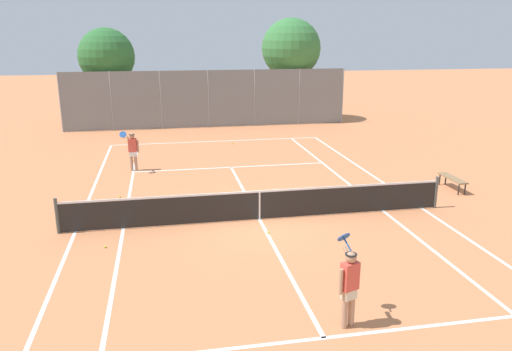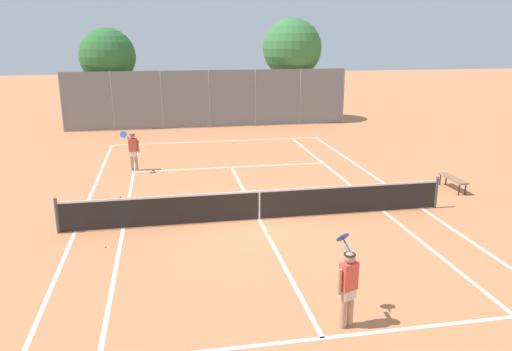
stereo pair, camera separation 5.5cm
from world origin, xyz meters
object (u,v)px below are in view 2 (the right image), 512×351
Objects in this scene: loose_tennis_ball_3 at (120,197)px; tree_behind_left at (106,58)px; loose_tennis_ball_2 at (268,232)px; tree_behind_right at (291,50)px; player_near_side at (348,284)px; loose_tennis_ball_1 at (233,143)px; courtside_bench at (453,179)px; loose_tennis_ball_0 at (105,247)px; player_far_left at (133,149)px; tennis_net at (259,204)px.

tree_behind_left reaches higher than loose_tennis_ball_3.
loose_tennis_ball_2 is 20.40m from tree_behind_right.
player_near_side is 0.30× the size of tree_behind_left.
loose_tennis_ball_1 is 11.69m from courtside_bench.
loose_tennis_ball_0 is 19.78m from tree_behind_left.
tree_behind_left is (-1.60, 14.96, 4.09)m from loose_tennis_ball_3.
courtside_bench is at bearing -22.79° from player_far_left.
courtside_bench is 21.56m from tree_behind_left.
tennis_net is 181.82× the size of loose_tennis_ball_1.
player_near_side is 25.16m from tree_behind_left.
player_far_left is at bearing 121.74° from tennis_net.
courtside_bench reaches higher than loose_tennis_ball_2.
tree_behind_right is at bearing 97.23° from courtside_bench.
loose_tennis_ball_3 is (-4.47, 4.16, 0.00)m from loose_tennis_ball_2.
loose_tennis_ball_1 is 0.01× the size of tree_behind_right.
loose_tennis_ball_2 is 8.13m from courtside_bench.
loose_tennis_ball_1 is 9.47m from tree_behind_right.
courtside_bench is at bearing 47.89° from player_near_side.
tennis_net is 1.83× the size of tree_behind_right.
courtside_bench is (7.60, 2.87, 0.38)m from loose_tennis_ball_2.
loose_tennis_ball_1 is at bearing 57.51° from loose_tennis_ball_3.
tennis_net is at bearing -34.16° from loose_tennis_ball_3.
loose_tennis_ball_3 is at bearing -83.90° from tree_behind_left.
player_near_side is (0.57, -6.08, 0.42)m from tennis_net.
loose_tennis_ball_3 is at bearing 137.00° from loose_tennis_ball_2.
player_far_left is at bearing 84.76° from loose_tennis_ball_3.
tree_behind_right is (9.67, 11.31, 3.64)m from player_far_left.
tree_behind_left is (-6.04, 17.98, 3.62)m from tennis_net.
courtside_bench is at bearing 12.69° from tennis_net.
tennis_net is at bearing -107.21° from tree_behind_right.
player_far_left reaches higher than loose_tennis_ball_2.
player_far_left is 1.18× the size of courtside_bench.
tree_behind_left is (-1.52, 19.29, 4.09)m from loose_tennis_ball_0.
player_far_left is 8.02m from loose_tennis_ball_0.
tree_behind_right is (5.56, 17.95, 4.06)m from tennis_net.
loose_tennis_ball_2 is 20.48m from tree_behind_left.
player_near_side is at bearing -84.61° from tennis_net.
player_near_side is 0.27× the size of tree_behind_right.
loose_tennis_ball_0 is 1.00× the size of loose_tennis_ball_2.
loose_tennis_ball_0 is at bearing -92.98° from player_far_left.
loose_tennis_ball_0 is at bearing -177.91° from loose_tennis_ball_2.
player_near_side is at bearing -90.59° from loose_tennis_ball_1.
loose_tennis_ball_3 is at bearing 173.85° from courtside_bench.
player_far_left is (-4.68, 12.73, 0.00)m from player_near_side.
player_far_left is 26.88× the size of loose_tennis_ball_0.
tennis_net is at bearing -58.26° from player_far_left.
loose_tennis_ball_1 is 9.67m from loose_tennis_ball_3.
loose_tennis_ball_0 and loose_tennis_ball_1 have the same top height.
loose_tennis_ball_0 is 0.04× the size of courtside_bench.
loose_tennis_ball_0 is 0.01× the size of tree_behind_left.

